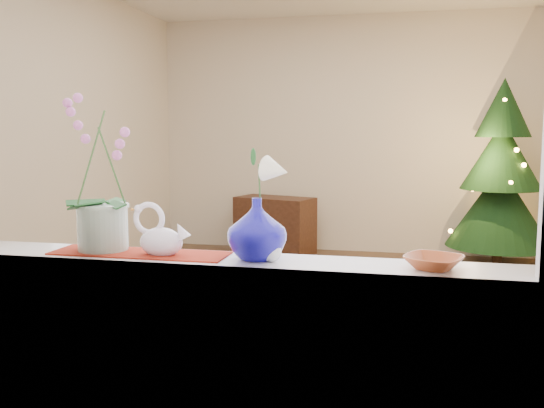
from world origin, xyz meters
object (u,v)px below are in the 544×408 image
Objects in this scene: swan at (161,231)px; blue_vase at (257,224)px; orchid_pot at (101,173)px; paperweight at (271,252)px; xmas_tree at (501,174)px; side_table at (275,225)px; amber_dish at (434,263)px.

blue_vase reaches higher than swan.
orchid_pot reaches higher than paperweight.
swan is at bearing -8.07° from orchid_pot.
xmas_tree is 2.23× the size of side_table.
paperweight reaches higher than side_table.
xmas_tree reaches higher than amber_dish.
paperweight is 0.58m from amber_dish.
side_table is at bearing 101.60° from blue_vase.
blue_vase is at bearing -1.43° from orchid_pot.
side_table is (-1.57, 4.54, -0.62)m from amber_dish.
amber_dish reaches higher than side_table.
amber_dish is 4.41m from xmas_tree.
swan reaches higher than side_table.
paperweight is at bearing -60.16° from side_table.
orchid_pot is 4.79m from xmas_tree.
xmas_tree is (1.40, 4.35, 0.01)m from paperweight.
amber_dish is (0.58, 0.01, -0.02)m from paperweight.
side_table is at bearing 109.03° from amber_dish.
amber_dish is 4.85m from side_table.
amber_dish is at bearing -1.63° from orchid_pot.
xmas_tree reaches higher than swan.
blue_vase is 4.56m from xmas_tree.
side_table is (-0.56, 4.54, -0.69)m from swan.
blue_vase is (0.64, -0.02, -0.18)m from orchid_pot.
side_table is (-0.99, 4.55, -0.63)m from paperweight.
swan reaches higher than paperweight.
orchid_pot is 0.32× the size of xmas_tree.
blue_vase is 0.31× the size of side_table.
amber_dish is 0.09× the size of xmas_tree.
orchid_pot is 1.31m from amber_dish.
blue_vase is 0.12m from paperweight.
orchid_pot is at bearing -68.73° from side_table.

